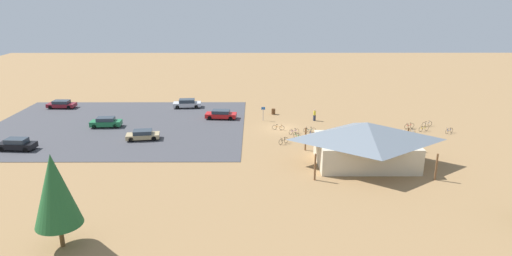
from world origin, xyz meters
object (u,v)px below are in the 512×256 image
object	(u,v)px
bicycle_blue_near_porch	(310,134)
bicycle_yellow_by_bin	(424,129)
trash_bin	(273,112)
bicycle_silver_edge_north	(413,132)
bicycle_white_front_row	(427,124)
bicycle_teal_edge_south	(310,130)
car_silver_far_end	(187,103)
bicycle_red_yard_center	(409,126)
bicycle_blue_near_sign	(449,131)
bicycle_purple_yard_front	(294,131)
pine_center	(55,190)
bicycle_black_lone_east	(284,141)
car_maroon_back_corner	(62,104)
bicycle_orange_yard_left	(278,127)
car_green_front_row	(106,122)
car_tan_inner_stall	(143,135)
bicycle_green_trailside	(297,136)
bike_pavilion	(366,141)
lot_sign	(263,112)
car_red_by_curb	(221,114)
car_black_second_row	(17,144)
visitor_near_lot	(315,115)

from	to	relation	value
bicycle_blue_near_porch	bicycle_yellow_by_bin	xyz separation A→B (m)	(-16.04, -2.21, 0.02)
trash_bin	bicycle_silver_edge_north	distance (m)	21.31
trash_bin	bicycle_white_front_row	world-z (taller)	trash_bin
bicycle_teal_edge_south	car_silver_far_end	world-z (taller)	car_silver_far_end
trash_bin	bicycle_red_yard_center	xyz separation A→B (m)	(-19.00, 7.68, -0.07)
bicycle_blue_near_sign	bicycle_purple_yard_front	bearing A→B (deg)	0.54
pine_center	bicycle_black_lone_east	size ratio (longest dim) A/B	5.80
bicycle_white_front_row	car_maroon_back_corner	bearing A→B (deg)	-10.47
bicycle_purple_yard_front	bicycle_red_yard_center	distance (m)	16.76
bicycle_teal_edge_south	bicycle_orange_yard_left	bearing A→B (deg)	-16.24
car_green_front_row	bicycle_blue_near_porch	bearing A→B (deg)	171.67
car_silver_far_end	bicycle_white_front_row	bearing A→B (deg)	163.38
trash_bin	bicycle_blue_near_porch	bearing A→B (deg)	112.17
bicycle_orange_yard_left	bicycle_purple_yard_front	distance (m)	2.78
bicycle_blue_near_sign	bicycle_red_yard_center	bearing A→B (deg)	-24.88
trash_bin	car_tan_inner_stall	xyz separation A→B (m)	(17.62, 12.58, 0.24)
bicycle_yellow_by_bin	bicycle_green_trailside	xyz separation A→B (m)	(17.91, 3.26, 0.00)
bicycle_blue_near_porch	bicycle_silver_edge_north	xyz separation A→B (m)	(-14.03, -0.73, 0.03)
bicycle_red_yard_center	bicycle_blue_near_sign	distance (m)	5.24
bicycle_teal_edge_south	car_tan_inner_stall	size ratio (longest dim) A/B	0.38
bike_pavilion	bicycle_yellow_by_bin	bearing A→B (deg)	-132.38
bicycle_teal_edge_south	bicycle_blue_near_sign	size ratio (longest dim) A/B	1.19
bicycle_yellow_by_bin	bicycle_orange_yard_left	xyz separation A→B (m)	(20.23, -0.72, -0.01)
bicycle_silver_edge_north	car_green_front_row	world-z (taller)	car_green_front_row
bicycle_orange_yard_left	car_silver_far_end	bearing A→B (deg)	-40.20
bicycle_silver_edge_north	bicycle_white_front_row	distance (m)	4.99
bicycle_white_front_row	bicycle_red_yard_center	size ratio (longest dim) A/B	1.06
lot_sign	bicycle_yellow_by_bin	bearing A→B (deg)	166.46
car_tan_inner_stall	lot_sign	bearing A→B (deg)	-150.57
bicycle_red_yard_center	car_green_front_row	bearing A→B (deg)	-0.97
bicycle_green_trailside	car_red_by_curb	bearing A→B (deg)	-41.53
trash_bin	car_green_front_row	world-z (taller)	car_green_front_row
bicycle_black_lone_east	bicycle_white_front_row	bearing A→B (deg)	-160.42
bicycle_purple_yard_front	car_black_second_row	distance (m)	35.12
bike_pavilion	bicycle_orange_yard_left	bearing A→B (deg)	-54.66
bicycle_white_front_row	car_tan_inner_stall	distance (m)	39.94
pine_center	bicycle_blue_near_porch	xyz separation A→B (m)	(-22.25, -26.93, -4.38)
car_red_by_curb	bicycle_white_front_row	bearing A→B (deg)	172.39
car_silver_far_end	car_black_second_row	bearing A→B (deg)	49.04
car_silver_far_end	pine_center	bearing A→B (deg)	85.30
car_black_second_row	car_tan_inner_stall	distance (m)	15.00
bike_pavilion	bicycle_red_yard_center	xyz separation A→B (m)	(-9.51, -13.43, -2.32)
bicycle_red_yard_center	car_red_by_curb	xyz separation A→B (m)	(27.10, -5.01, 0.34)
bicycle_white_front_row	bicycle_green_trailside	distance (m)	19.98
bicycle_silver_edge_north	car_maroon_back_corner	size ratio (longest dim) A/B	0.39
bicycle_white_front_row	car_silver_far_end	size ratio (longest dim) A/B	0.36
bike_pavilion	car_silver_far_end	distance (m)	34.67
lot_sign	visitor_near_lot	distance (m)	7.73
bike_pavilion	bicycle_green_trailside	world-z (taller)	bike_pavilion
lot_sign	bicycle_green_trailside	xyz separation A→B (m)	(-4.35, 8.62, -1.04)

